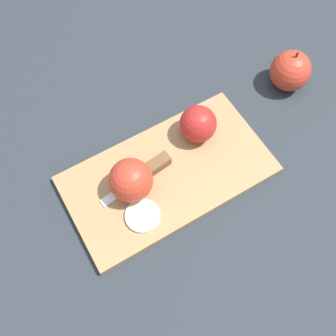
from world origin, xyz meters
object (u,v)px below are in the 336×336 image
object	(u,v)px
apple_half_left	(198,124)
apple_half_right	(131,180)
apple_whole	(290,71)
knife	(151,169)

from	to	relation	value
apple_half_left	apple_half_right	xyz separation A→B (m)	(0.17, 0.02, 0.00)
apple_half_right	apple_whole	distance (m)	0.40
apple_whole	apple_half_right	bearing A→B (deg)	0.63
apple_half_left	apple_half_right	size ratio (longest dim) A/B	0.90
knife	apple_whole	distance (m)	0.35
knife	apple_half_left	bearing A→B (deg)	-174.42
apple_half_left	knife	bearing A→B (deg)	94.16
apple_whole	apple_half_left	bearing A→B (deg)	-3.35
knife	apple_half_right	bearing A→B (deg)	10.38
apple_half_right	knife	bearing A→B (deg)	-123.06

